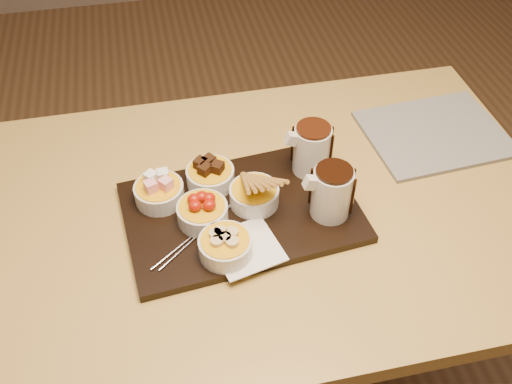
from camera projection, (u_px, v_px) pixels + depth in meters
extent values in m
plane|color=brown|center=(265.00, 376.00, 1.71)|extent=(5.00, 5.00, 0.00)
cube|color=#B69143|center=(269.00, 210.00, 1.19)|extent=(1.20, 0.80, 0.04)
cylinder|color=#B69143|center=(54.00, 244.00, 1.61)|extent=(0.06, 0.06, 0.71)
cylinder|color=#B69143|center=(411.00, 188.00, 1.77)|extent=(0.06, 0.06, 0.71)
cube|color=black|center=(241.00, 212.00, 1.15)|extent=(0.49, 0.34, 0.02)
cube|color=white|center=(246.00, 248.00, 1.07)|extent=(0.14, 0.14, 0.00)
cylinder|color=silver|center=(159.00, 193.00, 1.15)|extent=(0.10, 0.10, 0.04)
cylinder|color=silver|center=(210.00, 177.00, 1.18)|extent=(0.10, 0.10, 0.04)
cylinder|color=silver|center=(203.00, 213.00, 1.11)|extent=(0.10, 0.10, 0.04)
cylinder|color=silver|center=(254.00, 196.00, 1.14)|extent=(0.10, 0.10, 0.04)
cylinder|color=silver|center=(225.00, 247.00, 1.05)|extent=(0.10, 0.10, 0.04)
cylinder|color=silver|center=(332.00, 193.00, 1.10)|extent=(0.08, 0.08, 0.11)
cylinder|color=silver|center=(312.00, 150.00, 1.19)|extent=(0.08, 0.08, 0.11)
cube|color=beige|center=(435.00, 133.00, 1.33)|extent=(0.33, 0.27, 0.01)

